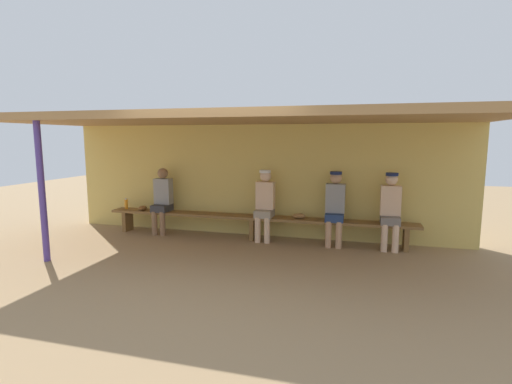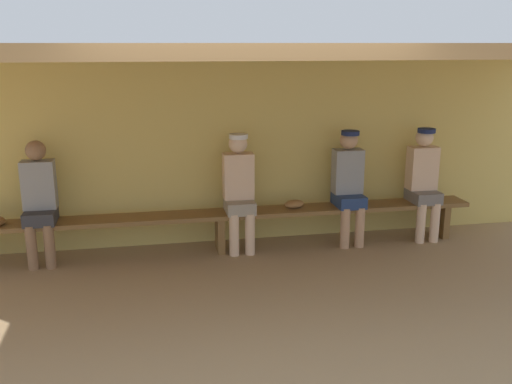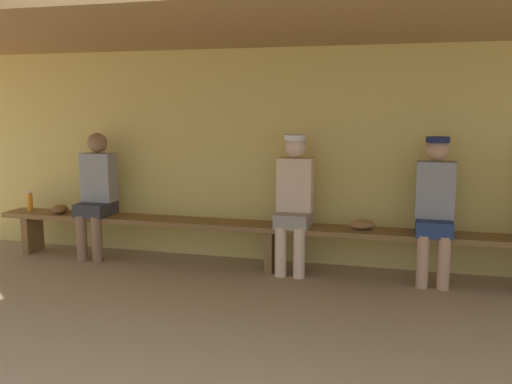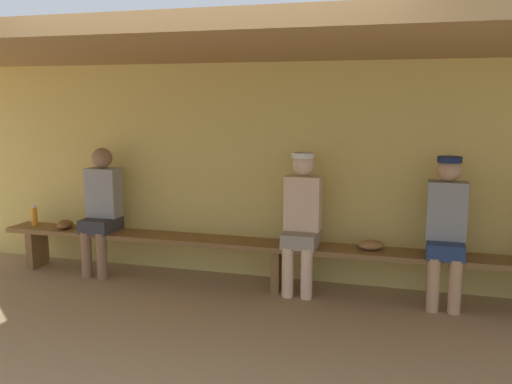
% 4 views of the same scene
% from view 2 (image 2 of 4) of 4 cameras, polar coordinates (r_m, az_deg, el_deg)
% --- Properties ---
extents(ground_plane, '(24.00, 24.00, 0.00)m').
position_cam_2_polar(ground_plane, '(5.23, -1.32, -11.71)').
color(ground_plane, '#9E7F59').
extents(back_wall, '(8.00, 0.20, 2.20)m').
position_cam_2_polar(back_wall, '(6.77, -4.23, 4.23)').
color(back_wall, '#D8BC60').
rests_on(back_wall, ground).
extents(dugout_roof, '(8.00, 2.80, 0.12)m').
position_cam_2_polar(dugout_roof, '(5.37, -2.76, 13.99)').
color(dugout_roof, '#9E7547').
rests_on(dugout_roof, back_wall).
extents(bench, '(6.00, 0.36, 0.46)m').
position_cam_2_polar(bench, '(6.51, -3.64, -2.65)').
color(bench, brown).
rests_on(bench, ground).
extents(player_in_red, '(0.34, 0.42, 1.34)m').
position_cam_2_polar(player_in_red, '(6.48, -20.82, -0.55)').
color(player_in_red, '#333338').
rests_on(player_in_red, ground).
extents(player_leftmost, '(0.34, 0.42, 1.34)m').
position_cam_2_polar(player_leftmost, '(6.45, -1.70, 0.52)').
color(player_leftmost, gray).
rests_on(player_leftmost, ground).
extents(player_shirtless_tan, '(0.34, 0.42, 1.34)m').
position_cam_2_polar(player_shirtless_tan, '(7.15, 16.39, 1.33)').
color(player_shirtless_tan, slate).
rests_on(player_shirtless_tan, ground).
extents(player_with_sunglasses, '(0.34, 0.42, 1.34)m').
position_cam_2_polar(player_with_sunglasses, '(6.77, 9.24, 1.02)').
color(player_with_sunglasses, navy).
rests_on(player_with_sunglasses, ground).
extents(baseball_glove_worn, '(0.28, 0.24, 0.09)m').
position_cam_2_polar(baseball_glove_worn, '(6.66, 3.85, -1.19)').
color(baseball_glove_worn, olive).
rests_on(baseball_glove_worn, bench).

